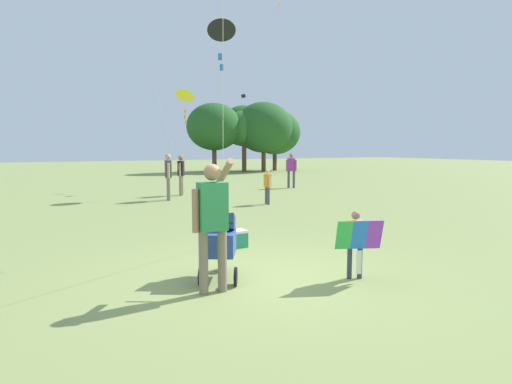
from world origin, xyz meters
TOP-DOWN VIEW (x-y plane):
  - ground_plane at (0.00, 0.00)m, footprint 120.00×120.00m
  - treeline_distant at (6.43, 26.46)m, footprint 33.72×6.85m
  - child_with_butterfly_kite at (1.37, -0.69)m, footprint 0.71×0.48m
  - person_adult_flyer at (-0.82, -0.24)m, footprint 0.60×0.55m
  - stroller at (-0.44, 0.35)m, footprint 0.85×1.09m
  - kite_adult_black at (0.60, 2.66)m, footprint 1.55×3.14m
  - kite_orange_delta at (2.79, 11.50)m, footprint 2.81×4.37m
  - person_red_shirt at (2.70, 11.92)m, footprint 0.38×0.48m
  - person_sitting_far at (8.63, 12.59)m, footprint 0.43×0.42m
  - person_couple_left at (4.50, 7.68)m, footprint 0.18×0.40m
  - person_back_turned at (1.73, 10.50)m, footprint 0.32×0.56m
  - cooler_box at (0.64, 2.14)m, footprint 0.45×0.33m

SIDE VIEW (x-z plane):
  - ground_plane at x=0.00m, z-range 0.00..0.00m
  - cooler_box at x=0.64m, z-range 0.00..0.35m
  - stroller at x=-0.44m, z-range 0.09..1.12m
  - child_with_butterfly_kite at x=1.37m, z-range 0.11..1.18m
  - person_couple_left at x=4.50m, z-range 0.11..1.37m
  - person_red_shirt at x=2.70m, z-range 0.15..1.85m
  - person_sitting_far at x=8.63m, z-range 0.15..1.88m
  - person_back_turned at x=1.73m, z-range 0.16..1.94m
  - person_adult_flyer at x=-0.82m, z-range 0.15..2.04m
  - treeline_distant at x=6.43m, z-range 0.66..6.53m
  - kite_orange_delta at x=2.79m, z-range 1.90..6.28m
  - kite_adult_black at x=0.60m, z-range 2.06..6.69m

